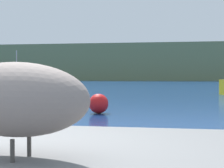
{
  "coord_description": "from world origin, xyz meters",
  "views": [
    {
      "loc": [
        1.7,
        -2.65,
        1.31
      ],
      "look_at": [
        -2.66,
        22.43,
        0.64
      ],
      "focal_mm": 57.67,
      "sensor_mm": 36.0,
      "label": 1
    }
  ],
  "objects": [
    {
      "name": "pelican",
      "position": [
        0.62,
        -0.36,
        1.15
      ],
      "size": [
        1.43,
        0.75,
        0.99
      ],
      "rotation": [
        0.0,
        0.0,
        2.97
      ],
      "color": "gray",
      "rests_on": "pier_dock"
    },
    {
      "name": "mooring_buoy",
      "position": [
        -0.81,
        9.17,
        0.33
      ],
      "size": [
        0.66,
        0.66,
        0.66
      ],
      "primitive_type": "sphere",
      "color": "red",
      "rests_on": "ground"
    },
    {
      "name": "fishing_boat_teal",
      "position": [
        -16.26,
        39.62,
        0.8
      ],
      "size": [
        7.39,
        5.07,
        4.4
      ],
      "rotation": [
        0.0,
        0.0,
        2.71
      ],
      "color": "teal",
      "rests_on": "ground"
    },
    {
      "name": "hillside_backdrop",
      "position": [
        0.0,
        77.16,
        3.94
      ],
      "size": [
        140.0,
        12.49,
        7.88
      ],
      "primitive_type": "cube",
      "color": "#6B7A51",
      "rests_on": "ground"
    }
  ]
}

